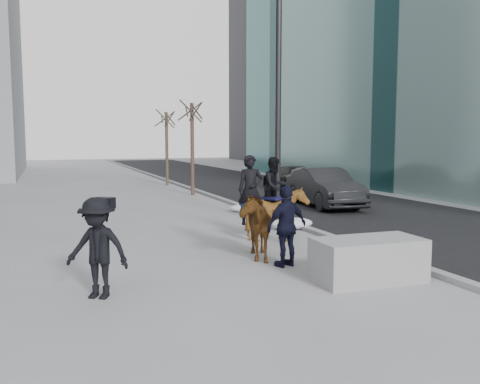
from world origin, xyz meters
name	(u,v)px	position (x,y,z in m)	size (l,w,h in m)	color
ground	(260,266)	(0.00, 0.00, 0.00)	(120.00, 120.00, 0.00)	gray
road	(316,200)	(7.00, 10.00, 0.01)	(8.00, 90.00, 0.01)	black
curb	(232,203)	(3.00, 10.00, 0.06)	(0.25, 90.00, 0.12)	gray
planter	(368,260)	(1.51, -1.79, 0.42)	(2.09, 1.05, 0.84)	gray
car_near	(324,187)	(6.25, 7.99, 0.78)	(1.65, 4.73, 1.56)	black
car_far	(290,178)	(7.95, 14.41, 0.65)	(1.83, 4.51, 1.31)	black
tree_near	(192,144)	(2.40, 13.92, 2.47)	(1.20, 1.20, 4.94)	#3B2922
tree_far	(167,145)	(2.40, 19.44, 2.37)	(1.20, 1.20, 4.74)	#342C1F
mounted_left	(253,220)	(0.18, 0.85, 0.88)	(1.26, 1.99, 2.37)	#44240D
mounted_right	(276,208)	(1.46, 2.30, 0.91)	(1.52, 1.62, 2.26)	#45290D
feeder	(287,226)	(0.54, -0.19, 0.88)	(1.10, 0.97, 1.75)	black
camera_crew	(98,248)	(-3.46, -0.99, 0.89)	(1.31, 1.17, 1.75)	black
lamppost	(278,66)	(2.60, 4.70, 4.99)	(0.25, 0.94, 9.09)	black
snow_piles	(271,217)	(2.70, 5.38, 0.16)	(1.35, 4.75, 0.34)	silver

